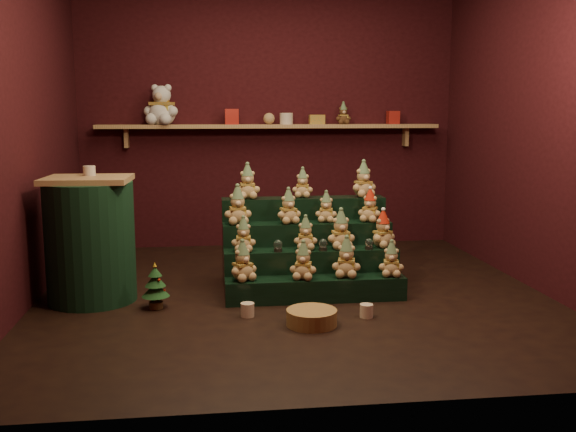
{
  "coord_description": "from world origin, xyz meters",
  "views": [
    {
      "loc": [
        -0.66,
        -4.94,
        1.44
      ],
      "look_at": [
        -0.01,
        0.25,
        0.6
      ],
      "focal_mm": 40.0,
      "sensor_mm": 36.0,
      "label": 1
    }
  ],
  "objects": [
    {
      "name": "teddy_6",
      "position": [
        0.39,
        0.04,
        0.52
      ],
      "size": [
        0.23,
        0.21,
        0.31
      ],
      "primitive_type": null,
      "rotation": [
        0.0,
        0.0,
        0.06
      ],
      "color": "tan",
      "rests_on": "riser_tier_midfront"
    },
    {
      "name": "teddy_2",
      "position": [
        0.39,
        -0.18,
        0.34
      ],
      "size": [
        0.26,
        0.25,
        0.31
      ],
      "primitive_type": null,
      "rotation": [
        0.0,
        0.0,
        -0.25
      ],
      "color": "tan",
      "rests_on": "riser_tier_front"
    },
    {
      "name": "gift_tin_red_b",
      "position": [
        1.33,
        1.85,
        1.39
      ],
      "size": [
        0.12,
        0.12,
        0.14
      ],
      "primitive_type": "cube",
      "color": "#A9221A",
      "rests_on": "back_shelf"
    },
    {
      "name": "ground",
      "position": [
        0.0,
        0.0,
        0.0
      ],
      "size": [
        4.0,
        4.0,
        0.0
      ],
      "primitive_type": "plane",
      "color": "black",
      "rests_on": "ground"
    },
    {
      "name": "teddy_4",
      "position": [
        -0.4,
        0.02,
        0.5
      ],
      "size": [
        0.2,
        0.18,
        0.27
      ],
      "primitive_type": null,
      "rotation": [
        0.0,
        0.0,
        -0.05
      ],
      "color": "tan",
      "rests_on": "riser_tier_midfront"
    },
    {
      "name": "right_wall",
      "position": [
        2.05,
        0.0,
        1.4
      ],
      "size": [
        0.1,
        4.0,
        2.8
      ],
      "primitive_type": "cube",
      "color": "black",
      "rests_on": "ground"
    },
    {
      "name": "scarf_gift_box",
      "position": [
        0.5,
        1.85,
        1.37
      ],
      "size": [
        0.16,
        0.1,
        0.1
      ],
      "primitive_type": "cube",
      "color": "orange",
      "rests_on": "back_shelf"
    },
    {
      "name": "brown_bear",
      "position": [
        0.78,
        1.84,
        1.43
      ],
      "size": [
        0.16,
        0.15,
        0.23
      ],
      "primitive_type": null,
      "rotation": [
        0.0,
        0.0,
        0.02
      ],
      "color": "#53321B",
      "rests_on": "back_shelf"
    },
    {
      "name": "teddy_1",
      "position": [
        0.05,
        -0.21,
        0.32
      ],
      "size": [
        0.25,
        0.23,
        0.29
      ],
      "primitive_type": null,
      "rotation": [
        0.0,
        0.0,
        -0.26
      ],
      "color": "tan",
      "rests_on": "riser_tier_front"
    },
    {
      "name": "table_ornament",
      "position": [
        -1.57,
        0.13,
        1.0
      ],
      "size": [
        0.09,
        0.09,
        0.07
      ],
      "primitive_type": "cylinder",
      "color": "beige",
      "rests_on": "side_table"
    },
    {
      "name": "mug_right",
      "position": [
        0.44,
        -0.64,
        0.05
      ],
      "size": [
        0.1,
        0.1,
        0.1
      ],
      "primitive_type": "cylinder",
      "color": "beige",
      "rests_on": "ground"
    },
    {
      "name": "left_wall",
      "position": [
        -2.05,
        0.0,
        1.4
      ],
      "size": [
        0.1,
        4.0,
        2.8
      ],
      "primitive_type": "cube",
      "color": "black",
      "rests_on": "ground"
    },
    {
      "name": "snow_globe_a",
      "position": [
        -0.13,
        -0.03,
        0.41
      ],
      "size": [
        0.07,
        0.07,
        0.1
      ],
      "color": "black",
      "rests_on": "riser_tier_midfront"
    },
    {
      "name": "teddy_7",
      "position": [
        0.74,
        0.04,
        0.51
      ],
      "size": [
        0.28,
        0.27,
        0.3
      ],
      "primitive_type": null,
      "rotation": [
        0.0,
        0.0,
        0.48
      ],
      "color": "tan",
      "rests_on": "riser_tier_midfront"
    },
    {
      "name": "white_bear",
      "position": [
        -1.12,
        1.84,
        1.58
      ],
      "size": [
        0.45,
        0.43,
        0.51
      ],
      "primitive_type": null,
      "rotation": [
        0.0,
        0.0,
        -0.33
      ],
      "color": "silver",
      "rests_on": "back_shelf"
    },
    {
      "name": "teddy_13",
      "position": [
        0.14,
        0.49,
        0.84
      ],
      "size": [
        0.21,
        0.19,
        0.25
      ],
      "primitive_type": null,
      "rotation": [
        0.0,
        0.0,
        -0.19
      ],
      "color": "tan",
      "rests_on": "riser_tier_back"
    },
    {
      "name": "riser_tier_front",
      "position": [
        0.15,
        -0.19,
        0.09
      ],
      "size": [
        1.4,
        0.22,
        0.18
      ],
      "primitive_type": "cube",
      "color": "black",
      "rests_on": "ground"
    },
    {
      "name": "gift_tin_cream",
      "position": [
        0.17,
        1.85,
        1.38
      ],
      "size": [
        0.14,
        0.14,
        0.12
      ],
      "primitive_type": "cylinder",
      "color": "beige",
      "rests_on": "back_shelf"
    },
    {
      "name": "back_wall",
      "position": [
        0.0,
        2.05,
        1.4
      ],
      "size": [
        4.0,
        0.1,
        2.8
      ],
      "primitive_type": "cube",
      "color": "black",
      "rests_on": "ground"
    },
    {
      "name": "wicker_basket",
      "position": [
        0.02,
        -0.77,
        0.05
      ],
      "size": [
        0.46,
        0.46,
        0.11
      ],
      "primitive_type": "cylinder",
      "rotation": [
        0.0,
        0.0,
        0.4
      ],
      "color": "olive",
      "rests_on": "ground"
    },
    {
      "name": "snow_globe_c",
      "position": [
        0.61,
        -0.03,
        0.4
      ],
      "size": [
        0.07,
        0.07,
        0.09
      ],
      "color": "black",
      "rests_on": "riser_tier_midfront"
    },
    {
      "name": "teddy_14",
      "position": [
        0.67,
        0.46,
        0.87
      ],
      "size": [
        0.26,
        0.24,
        0.31
      ],
      "primitive_type": null,
      "rotation": [
        0.0,
        0.0,
        0.25
      ],
      "color": "tan",
      "rests_on": "riser_tier_back"
    },
    {
      "name": "mug_left",
      "position": [
        -0.4,
        -0.52,
        0.05
      ],
      "size": [
        0.1,
        0.1,
        0.1
      ],
      "primitive_type": "cylinder",
      "color": "beige",
      "rests_on": "ground"
    },
    {
      "name": "gift_tin_red_a",
      "position": [
        -0.41,
        1.85,
        1.4
      ],
      "size": [
        0.14,
        0.14,
        0.16
      ],
      "primitive_type": "cube",
      "color": "#A9221A",
      "rests_on": "back_shelf"
    },
    {
      "name": "riser_tier_midback",
      "position": [
        0.15,
        0.25,
        0.27
      ],
      "size": [
        1.4,
        0.22,
        0.54
      ],
      "primitive_type": "cube",
      "color": "black",
      "rests_on": "ground"
    },
    {
      "name": "teddy_12",
      "position": [
        -0.33,
        0.47,
        0.87
      ],
      "size": [
        0.21,
        0.19,
        0.29
      ],
      "primitive_type": null,
      "rotation": [
        0.0,
        0.0,
        -0.0
      ],
      "color": "tan",
      "rests_on": "riser_tier_back"
    },
    {
      "name": "front_wall",
      "position": [
        0.0,
        -2.05,
        1.4
      ],
      "size": [
        4.0,
        0.1,
        2.8
      ],
      "primitive_type": "cube",
      "color": "black",
      "rests_on": "ground"
    },
    {
      "name": "mini_christmas_tree",
      "position": [
        -1.07,
        -0.24,
        0.17
      ],
      "size": [
        0.21,
        0.21,
        0.35
      ],
      "rotation": [
        0.0,
        0.0,
        0.06
      ],
      "color": "#4D361B",
      "rests_on": "ground"
    },
    {
      "name": "riser_tier_back",
      "position": [
        0.15,
        0.47,
        0.36
      ],
      "size": [
        1.4,
        0.22,
        0.72
      ],
      "primitive_type": "cube",
      "color": "black",
      "rests_on": "ground"
    },
    {
      "name": "teddy_3",
      "position": [
        0.74,
        -0.2,
        0.32
      ],
      "size": [
        0.23,
        0.21,
        0.27
      ],
      "primitive_type": null,
      "rotation": [
        0.0,
        0.0,
        -0.22
      ],
      "color": "tan",
      "rests_on": "riser_tier_front"
    },
    {
      "name": "teddy_5",
      "position": [
        0.1,
        0.04,
        0.49
      ],
      "size": [
        0.21,
        0.19,
        0.27
      ],
      "primitive_type": null,
      "rotation": [
        0.0,
        0.0,
        -0.1
      ],
      "color": "tan",
      "rests_on": "riser_tier_midfront"
    },
    {
      "name": "teddy_0",
      "position": [
        -0.42,
        -0.19,
        0.33
      ],
      "size": [
        0.28,
        0.27,
        0.3
      ],
      "primitive_type": null,
      "rotation": [
        0.0,
        0.0,
        0.51
      ],
      "color": "tan",
      "rests_on": "riser_tier_front"
    },
    {
      "name": "riser_tier_midfront",
      "position": [
        0.15,
        0.03,
        0.18
      ],
      "size": [
        1.4,
        0.22,
        0.36
      ],
      "primitive_type": "cube",
      "color": "black",
      "rests_on": "ground"
    },
    {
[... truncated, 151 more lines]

